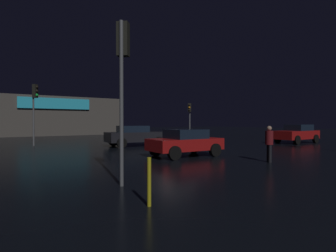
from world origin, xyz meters
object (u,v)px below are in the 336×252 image
(store_building, at_px, (49,116))
(car_crossing, at_px, (185,142))
(traffic_signal_cross_right, at_px, (190,113))
(car_near, at_px, (135,135))
(car_far, at_px, (297,133))
(pedestrian, at_px, (269,141))
(traffic_signal_opposite, at_px, (35,100))
(traffic_signal_cross_left, at_px, (123,61))

(store_building, relative_size, car_crossing, 4.49)
(traffic_signal_cross_right, relative_size, car_near, 0.84)
(traffic_signal_cross_right, distance_m, car_crossing, 13.72)
(car_near, xyz_separation_m, car_far, (12.60, -4.94, 0.02))
(car_crossing, bearing_deg, car_far, 7.08)
(car_crossing, height_order, pedestrian, pedestrian)
(traffic_signal_cross_right, bearing_deg, car_crossing, -129.08)
(traffic_signal_opposite, distance_m, traffic_signal_cross_right, 14.29)
(traffic_signal_cross_left, bearing_deg, pedestrian, 2.90)
(store_building, xyz_separation_m, traffic_signal_opposite, (-3.99, -18.41, 0.87))
(store_building, relative_size, traffic_signal_cross_left, 3.75)
(traffic_signal_cross_left, height_order, car_crossing, traffic_signal_cross_left)
(traffic_signal_opposite, xyz_separation_m, traffic_signal_cross_right, (14.27, -0.28, -0.71))
(car_crossing, relative_size, pedestrian, 2.39)
(traffic_signal_opposite, relative_size, car_near, 1.04)
(car_crossing, xyz_separation_m, pedestrian, (1.86, -3.68, 0.19))
(traffic_signal_opposite, relative_size, car_far, 1.06)
(traffic_signal_cross_left, bearing_deg, car_near, 61.87)
(traffic_signal_opposite, bearing_deg, pedestrian, -62.47)
(car_crossing, bearing_deg, store_building, 93.36)
(car_near, relative_size, car_crossing, 1.14)
(car_near, bearing_deg, car_crossing, -93.37)
(store_building, height_order, car_far, store_building)
(traffic_signal_cross_right, bearing_deg, traffic_signal_opposite, 178.87)
(car_near, bearing_deg, traffic_signal_cross_left, -118.13)
(traffic_signal_opposite, distance_m, car_near, 7.88)
(traffic_signal_opposite, relative_size, traffic_signal_cross_right, 1.24)
(car_near, distance_m, car_far, 13.53)
(traffic_signal_opposite, bearing_deg, car_crossing, -62.21)
(traffic_signal_opposite, bearing_deg, store_building, 77.77)
(car_crossing, distance_m, pedestrian, 4.13)
(traffic_signal_cross_right, xyz_separation_m, pedestrian, (-6.71, -14.23, -1.74))
(store_building, bearing_deg, traffic_signal_cross_right, -61.19)
(traffic_signal_opposite, xyz_separation_m, pedestrian, (7.56, -14.51, -2.45))
(store_building, relative_size, car_near, 3.93)
(traffic_signal_cross_left, bearing_deg, traffic_signal_cross_right, 46.50)
(car_far, bearing_deg, traffic_signal_cross_left, -162.79)
(store_building, relative_size, car_far, 4.03)
(store_building, height_order, car_crossing, store_building)
(traffic_signal_opposite, distance_m, pedestrian, 16.54)
(traffic_signal_cross_left, relative_size, car_near, 1.05)
(traffic_signal_cross_left, distance_m, pedestrian, 7.59)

